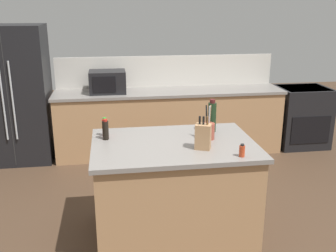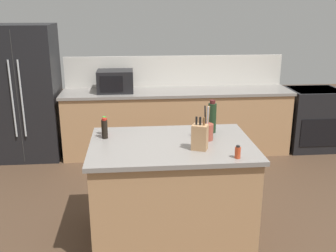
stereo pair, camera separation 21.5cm
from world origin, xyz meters
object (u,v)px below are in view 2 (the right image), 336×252
Objects in this scene: hot_sauce_bottle at (105,126)px; soy_sauce_bottle at (105,129)px; refrigerator at (25,93)px; range_oven at (312,119)px; microwave at (115,81)px; wine_bottle at (212,117)px; knife_block at (200,137)px; utensil_crock at (207,131)px; spice_jar_paprika at (238,152)px.

soy_sauce_bottle is at bearing -86.92° from hot_sauce_bottle.
range_oven is at bearing -0.70° from refrigerator.
hot_sauce_bottle is at bearing 93.08° from soy_sauce_bottle.
hot_sauce_bottle is at bearing -90.95° from microwave.
range_oven is at bearing 44.68° from wine_bottle.
knife_block is (2.08, -2.44, 0.11)m from refrigerator.
knife_block reaches higher than range_oven.
microwave is 2.52m from knife_block.
utensil_crock is at bearing -113.09° from wine_bottle.
microwave is 2.83m from spice_jar_paprika.
wine_bottle is at bearing -41.05° from refrigerator.
soy_sauce_bottle is at bearing 151.60° from spice_jar_paprika.
utensil_crock is at bearing -13.43° from hot_sauce_bottle.
range_oven is at bearing 54.33° from spice_jar_paprika.
wine_bottle is (2.28, -1.98, 0.15)m from refrigerator.
hot_sauce_bottle is at bearing 173.00° from knife_block.
knife_block is (0.80, -2.39, -0.04)m from microwave.
range_oven is (4.23, -0.05, -0.47)m from refrigerator.
knife_block is at bearing -24.19° from soy_sauce_bottle.
microwave is at bearing 89.25° from soy_sauce_bottle.
hot_sauce_bottle is at bearing 147.91° from spice_jar_paprika.
spice_jar_paprika is (2.35, -2.66, 0.05)m from refrigerator.
wine_bottle reaches higher than range_oven.
range_oven is 3.26m from knife_block.
knife_block reaches higher than spice_jar_paprika.
refrigerator reaches higher than knife_block.
spice_jar_paprika is (1.10, -0.60, -0.04)m from soy_sauce_bottle.
microwave is at bearing 117.37° from wine_bottle.
refrigerator is 3.21m from knife_block.
utensil_crock is (0.11, 0.25, -0.03)m from knife_block.
microwave is at bearing 112.42° from spice_jar_paprika.
microwave is 2.01m from soy_sauce_bottle.
soy_sauce_bottle is (-0.94, 0.13, 0.01)m from utensil_crock.
soy_sauce_bottle is 1.80× the size of spice_jar_paprika.
refrigerator reaches higher than wine_bottle.
knife_block is at bearing -113.50° from utensil_crock.
refrigerator is 1.29m from microwave.
knife_block is 0.27m from utensil_crock.
microwave is (1.28, -0.05, 0.16)m from refrigerator.
microwave is at bearing 180.00° from range_oven.
knife_block is (-2.15, -2.39, 0.59)m from range_oven.
wine_bottle reaches higher than hot_sauce_bottle.
wine_bottle reaches higher than microwave.
wine_bottle is at bearing 4.66° from soy_sauce_bottle.
wine_bottle is (1.00, -1.93, -0.00)m from microwave.
refrigerator is 2.42m from soy_sauce_bottle.
utensil_crock is 0.24m from wine_bottle.
microwave is 1.56× the size of wine_bottle.
refrigerator is 2.04× the size of range_oven.
knife_block is at bearing -49.54° from refrigerator.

